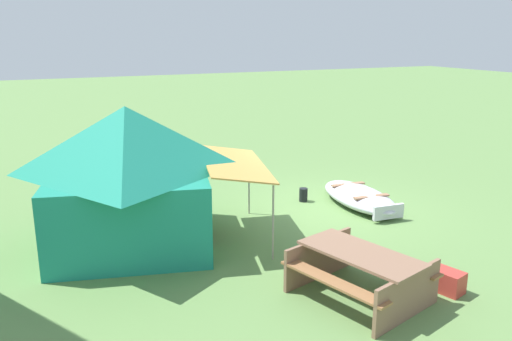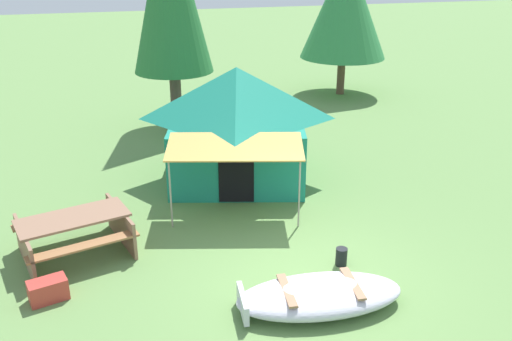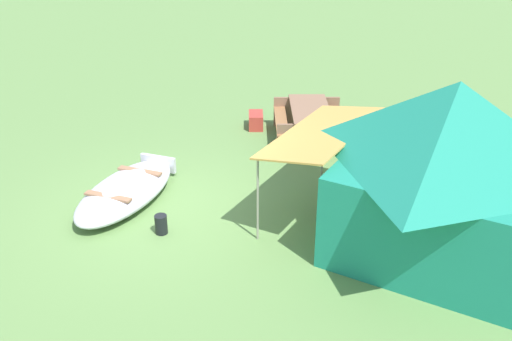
# 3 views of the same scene
# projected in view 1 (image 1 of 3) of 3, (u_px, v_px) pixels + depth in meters

# --- Properties ---
(ground_plane) EXTENTS (80.00, 80.00, 0.00)m
(ground_plane) POSITION_uv_depth(u_px,v_px,m) (324.00, 209.00, 12.20)
(ground_plane) COLOR #5F8648
(beached_rowboat) EXTENTS (2.71, 1.36, 0.41)m
(beached_rowboat) POSITION_uv_depth(u_px,v_px,m) (359.00, 197.00, 12.41)
(beached_rowboat) COLOR silver
(beached_rowboat) RESTS_ON ground_plane
(canvas_cabin_tent) EXTENTS (3.90, 4.75, 2.68)m
(canvas_cabin_tent) POSITION_uv_depth(u_px,v_px,m) (129.00, 174.00, 9.90)
(canvas_cabin_tent) COLOR #1C856D
(canvas_cabin_tent) RESTS_ON ground_plane
(picnic_table) EXTENTS (2.27, 2.02, 0.76)m
(picnic_table) POSITION_uv_depth(u_px,v_px,m) (360.00, 268.00, 8.03)
(picnic_table) COLOR #88624C
(picnic_table) RESTS_ON ground_plane
(cooler_box) EXTENTS (0.66, 0.49, 0.36)m
(cooler_box) POSITION_uv_depth(u_px,v_px,m) (444.00, 280.00, 8.32)
(cooler_box) COLOR #B7372F
(cooler_box) RESTS_ON ground_plane
(fuel_can) EXTENTS (0.29, 0.29, 0.33)m
(fuel_can) POSITION_uv_depth(u_px,v_px,m) (303.00, 195.00, 12.72)
(fuel_can) COLOR black
(fuel_can) RESTS_ON ground_plane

